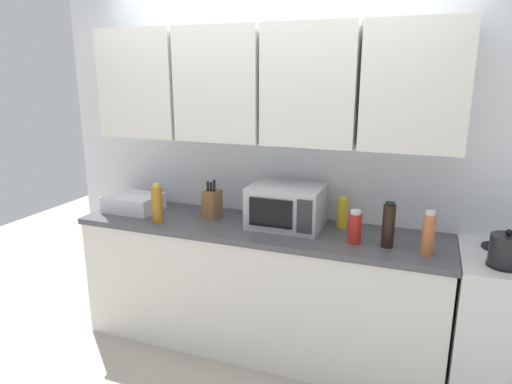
{
  "coord_description": "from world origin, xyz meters",
  "views": [
    {
      "loc": [
        1.03,
        -3.04,
        1.9
      ],
      "look_at": [
        -0.03,
        -0.25,
        1.12
      ],
      "focal_mm": 32.0,
      "sensor_mm": 36.0,
      "label": 1
    }
  ],
  "objects_px": {
    "knife_block": "(212,204)",
    "bottle_soy_dark": "(388,225)",
    "bottle_amber_vinegar": "(157,204)",
    "kettle": "(507,250)",
    "bottle_red_sauce": "(355,227)",
    "microwave": "(286,206)",
    "bottle_yellow_mustard": "(343,213)",
    "dish_rack": "(134,203)",
    "bottle_spice_jar": "(428,234)"
  },
  "relations": [
    {
      "from": "bottle_soy_dark",
      "to": "dish_rack",
      "type": "bearing_deg",
      "value": 177.26
    },
    {
      "from": "dish_rack",
      "to": "bottle_yellow_mustard",
      "type": "xyz_separation_m",
      "value": [
        1.53,
        0.17,
        0.04
      ]
    },
    {
      "from": "knife_block",
      "to": "bottle_yellow_mustard",
      "type": "bearing_deg",
      "value": 8.46
    },
    {
      "from": "bottle_soy_dark",
      "to": "bottle_red_sauce",
      "type": "relative_size",
      "value": 1.34
    },
    {
      "from": "bottle_amber_vinegar",
      "to": "bottle_soy_dark",
      "type": "distance_m",
      "value": 1.53
    },
    {
      "from": "bottle_amber_vinegar",
      "to": "bottle_red_sauce",
      "type": "relative_size",
      "value": 1.34
    },
    {
      "from": "dish_rack",
      "to": "knife_block",
      "type": "height_order",
      "value": "knife_block"
    },
    {
      "from": "kettle",
      "to": "microwave",
      "type": "bearing_deg",
      "value": 170.52
    },
    {
      "from": "kettle",
      "to": "knife_block",
      "type": "distance_m",
      "value": 1.84
    },
    {
      "from": "knife_block",
      "to": "bottle_red_sauce",
      "type": "relative_size",
      "value": 1.38
    },
    {
      "from": "kettle",
      "to": "bottle_red_sauce",
      "type": "distance_m",
      "value": 0.81
    },
    {
      "from": "bottle_yellow_mustard",
      "to": "bottle_red_sauce",
      "type": "bearing_deg",
      "value": -65.09
    },
    {
      "from": "microwave",
      "to": "bottle_soy_dark",
      "type": "height_order",
      "value": "microwave"
    },
    {
      "from": "knife_block",
      "to": "bottle_soy_dark",
      "type": "distance_m",
      "value": 1.22
    },
    {
      "from": "microwave",
      "to": "bottle_amber_vinegar",
      "type": "distance_m",
      "value": 0.89
    },
    {
      "from": "dish_rack",
      "to": "bottle_soy_dark",
      "type": "distance_m",
      "value": 1.85
    },
    {
      "from": "kettle",
      "to": "bottle_spice_jar",
      "type": "distance_m",
      "value": 0.39
    },
    {
      "from": "knife_block",
      "to": "microwave",
      "type": "bearing_deg",
      "value": 1.5
    },
    {
      "from": "microwave",
      "to": "bottle_yellow_mustard",
      "type": "bearing_deg",
      "value": 18.58
    },
    {
      "from": "knife_block",
      "to": "bottle_yellow_mustard",
      "type": "distance_m",
      "value": 0.91
    },
    {
      "from": "kettle",
      "to": "bottle_spice_jar",
      "type": "height_order",
      "value": "bottle_spice_jar"
    },
    {
      "from": "dish_rack",
      "to": "knife_block",
      "type": "relative_size",
      "value": 1.34
    },
    {
      "from": "microwave",
      "to": "bottle_yellow_mustard",
      "type": "height_order",
      "value": "microwave"
    },
    {
      "from": "kettle",
      "to": "bottle_amber_vinegar",
      "type": "xyz_separation_m",
      "value": [
        -2.14,
        -0.02,
        0.03
      ]
    },
    {
      "from": "knife_block",
      "to": "bottle_soy_dark",
      "type": "bearing_deg",
      "value": -6.06
    },
    {
      "from": "bottle_red_sauce",
      "to": "kettle",
      "type": "bearing_deg",
      "value": -4.8
    },
    {
      "from": "kettle",
      "to": "knife_block",
      "type": "xyz_separation_m",
      "value": [
        -1.83,
        0.2,
        0.01
      ]
    },
    {
      "from": "bottle_soy_dark",
      "to": "bottle_yellow_mustard",
      "type": "distance_m",
      "value": 0.41
    },
    {
      "from": "knife_block",
      "to": "bottle_red_sauce",
      "type": "distance_m",
      "value": 1.03
    },
    {
      "from": "bottle_soy_dark",
      "to": "bottle_spice_jar",
      "type": "height_order",
      "value": "bottle_soy_dark"
    },
    {
      "from": "microwave",
      "to": "dish_rack",
      "type": "distance_m",
      "value": 1.18
    },
    {
      "from": "bottle_amber_vinegar",
      "to": "bottle_spice_jar",
      "type": "bearing_deg",
      "value": 1.52
    },
    {
      "from": "bottle_soy_dark",
      "to": "bottle_amber_vinegar",
      "type": "bearing_deg",
      "value": -176.55
    },
    {
      "from": "microwave",
      "to": "bottle_amber_vinegar",
      "type": "bearing_deg",
      "value": -164.58
    },
    {
      "from": "dish_rack",
      "to": "microwave",
      "type": "bearing_deg",
      "value": 2.67
    },
    {
      "from": "dish_rack",
      "to": "bottle_spice_jar",
      "type": "xyz_separation_m",
      "value": [
        2.07,
        -0.13,
        0.07
      ]
    },
    {
      "from": "kettle",
      "to": "bottle_soy_dark",
      "type": "height_order",
      "value": "bottle_soy_dark"
    },
    {
      "from": "microwave",
      "to": "bottle_yellow_mustard",
      "type": "relative_size",
      "value": 2.31
    },
    {
      "from": "knife_block",
      "to": "bottle_soy_dark",
      "type": "height_order",
      "value": "knife_block"
    },
    {
      "from": "bottle_red_sauce",
      "to": "dish_rack",
      "type": "bearing_deg",
      "value": 176.82
    },
    {
      "from": "kettle",
      "to": "dish_rack",
      "type": "distance_m",
      "value": 2.47
    },
    {
      "from": "bottle_soy_dark",
      "to": "bottle_spice_jar",
      "type": "distance_m",
      "value": 0.23
    },
    {
      "from": "bottle_amber_vinegar",
      "to": "bottle_red_sauce",
      "type": "xyz_separation_m",
      "value": [
        1.33,
        0.09,
        -0.03
      ]
    },
    {
      "from": "bottle_soy_dark",
      "to": "bottle_yellow_mustard",
      "type": "height_order",
      "value": "bottle_soy_dark"
    },
    {
      "from": "bottle_spice_jar",
      "to": "bottle_amber_vinegar",
      "type": "bearing_deg",
      "value": -178.48
    },
    {
      "from": "kettle",
      "to": "bottle_red_sauce",
      "type": "bearing_deg",
      "value": 175.2
    },
    {
      "from": "microwave",
      "to": "knife_block",
      "type": "height_order",
      "value": "knife_block"
    },
    {
      "from": "dish_rack",
      "to": "bottle_red_sauce",
      "type": "xyz_separation_m",
      "value": [
        1.66,
        -0.09,
        0.04
      ]
    },
    {
      "from": "dish_rack",
      "to": "bottle_soy_dark",
      "type": "xyz_separation_m",
      "value": [
        1.85,
        -0.09,
        0.07
      ]
    },
    {
      "from": "microwave",
      "to": "bottle_amber_vinegar",
      "type": "relative_size",
      "value": 1.75
    }
  ]
}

